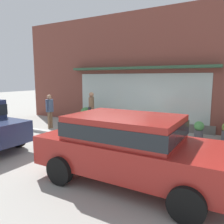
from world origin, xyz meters
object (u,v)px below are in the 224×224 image
at_px(potted_plant_low_front, 86,114).
at_px(potted_plant_window_center, 169,126).
at_px(fire_hydrant, 93,122).
at_px(parked_car_red, 130,144).
at_px(pedestrian_passerby, 50,109).
at_px(potted_plant_doorstep, 199,129).
at_px(pedestrian_with_handbag, 91,107).
at_px(potted_plant_corner_tall, 147,122).

xyz_separation_m(potted_plant_low_front, potted_plant_window_center, (4.26, 0.24, -0.21)).
height_order(fire_hydrant, parked_car_red, parked_car_red).
height_order(fire_hydrant, pedestrian_passerby, pedestrian_passerby).
xyz_separation_m(pedestrian_passerby, potted_plant_doorstep, (6.35, 1.62, -0.57)).
bearing_deg(pedestrian_with_handbag, fire_hydrant, 17.00).
relative_size(parked_car_red, potted_plant_doorstep, 6.73).
bearing_deg(pedestrian_with_handbag, potted_plant_corner_tall, 81.57).
distance_m(pedestrian_with_handbag, potted_plant_corner_tall, 2.67).
bearing_deg(potted_plant_low_front, potted_plant_corner_tall, -1.95).
bearing_deg(parked_car_red, potted_plant_low_front, 134.94).
bearing_deg(potted_plant_low_front, pedestrian_with_handbag, -40.03).
relative_size(pedestrian_with_handbag, potted_plant_window_center, 3.00).
height_order(fire_hydrant, potted_plant_doorstep, fire_hydrant).
height_order(pedestrian_passerby, potted_plant_window_center, pedestrian_passerby).
xyz_separation_m(fire_hydrant, pedestrian_with_handbag, (-0.47, 0.60, 0.56)).
bearing_deg(pedestrian_with_handbag, potted_plant_low_front, -151.12).
bearing_deg(fire_hydrant, parked_car_red, -46.23).
xyz_separation_m(potted_plant_low_front, potted_plant_corner_tall, (3.37, -0.11, -0.05)).
distance_m(fire_hydrant, pedestrian_with_handbag, 0.94).
xyz_separation_m(pedestrian_passerby, potted_plant_low_front, (0.82, 1.71, -0.44)).
distance_m(potted_plant_window_center, potted_plant_corner_tall, 0.97).
xyz_separation_m(fire_hydrant, potted_plant_doorstep, (4.24, 1.19, -0.07)).
xyz_separation_m(fire_hydrant, potted_plant_window_center, (2.97, 1.53, -0.16)).
bearing_deg(potted_plant_low_front, fire_hydrant, -44.95).
bearing_deg(potted_plant_doorstep, fire_hydrant, -164.29).
bearing_deg(potted_plant_corner_tall, pedestrian_passerby, -159.10).
xyz_separation_m(fire_hydrant, pedestrian_passerby, (-2.11, -0.43, 0.49)).
bearing_deg(potted_plant_low_front, parked_car_red, -45.89).
xyz_separation_m(pedestrian_with_handbag, potted_plant_corner_tall, (2.55, 0.57, -0.55)).
distance_m(potted_plant_window_center, potted_plant_doorstep, 1.32).
distance_m(fire_hydrant, potted_plant_low_front, 1.82).
bearing_deg(pedestrian_with_handbag, potted_plant_doorstep, 76.13).
relative_size(parked_car_red, potted_plant_low_front, 5.17).
distance_m(fire_hydrant, potted_plant_window_center, 3.34).
height_order(fire_hydrant, pedestrian_with_handbag, pedestrian_with_handbag).
relative_size(potted_plant_low_front, potted_plant_corner_tall, 0.95).
bearing_deg(parked_car_red, potted_plant_window_center, 96.03).
relative_size(pedestrian_passerby, parked_car_red, 0.36).
height_order(parked_car_red, potted_plant_corner_tall, parked_car_red).
relative_size(potted_plant_window_center, potted_plant_corner_tall, 0.63).
relative_size(fire_hydrant, pedestrian_with_handbag, 0.50).
distance_m(parked_car_red, potted_plant_corner_tall, 4.96).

